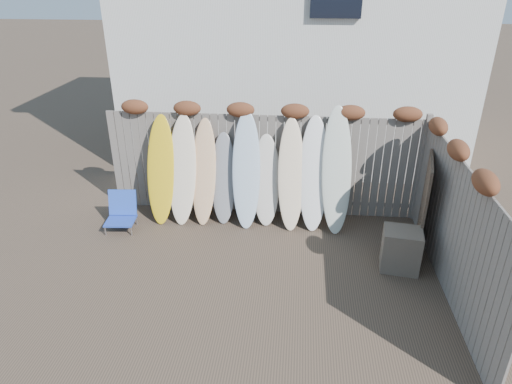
# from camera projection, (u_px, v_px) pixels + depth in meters

# --- Properties ---
(ground) EXTENTS (80.00, 80.00, 0.00)m
(ground) POSITION_uv_depth(u_px,v_px,m) (249.00, 283.00, 7.14)
(ground) COLOR #493A2D
(back_fence) EXTENTS (6.05, 0.28, 2.24)m
(back_fence) POSITION_uv_depth(u_px,v_px,m) (265.00, 156.00, 8.75)
(back_fence) COLOR slate
(back_fence) RESTS_ON ground
(right_fence) EXTENTS (0.28, 4.40, 2.24)m
(right_fence) POSITION_uv_depth(u_px,v_px,m) (455.00, 221.00, 6.60)
(right_fence) COLOR slate
(right_fence) RESTS_ON ground
(house) EXTENTS (8.50, 5.50, 6.33)m
(house) POSITION_uv_depth(u_px,v_px,m) (296.00, 23.00, 11.50)
(house) COLOR silver
(house) RESTS_ON ground
(beach_chair) EXTENTS (0.57, 0.60, 0.70)m
(beach_chair) POSITION_uv_depth(u_px,v_px,m) (122.00, 212.00, 8.56)
(beach_chair) COLOR #2443B5
(beach_chair) RESTS_ON ground
(wooden_crate) EXTENTS (0.66, 0.58, 0.70)m
(wooden_crate) POSITION_uv_depth(u_px,v_px,m) (401.00, 250.00, 7.35)
(wooden_crate) COLOR brown
(wooden_crate) RESTS_ON ground
(lattice_panel) EXTENTS (0.29, 1.09, 1.66)m
(lattice_panel) POSITION_uv_depth(u_px,v_px,m) (424.00, 206.00, 7.69)
(lattice_panel) COLOR brown
(lattice_panel) RESTS_ON ground
(surfboard_0) EXTENTS (0.53, 0.71, 2.01)m
(surfboard_0) POSITION_uv_depth(u_px,v_px,m) (161.00, 170.00, 8.61)
(surfboard_0) COLOR gold
(surfboard_0) RESTS_ON ground
(surfboard_1) EXTENTS (0.57, 0.74, 2.02)m
(surfboard_1) POSITION_uv_depth(u_px,v_px,m) (182.00, 170.00, 8.58)
(surfboard_1) COLOR #F5E1C3
(surfboard_1) RESTS_ON ground
(surfboard_2) EXTENTS (0.50, 0.71, 1.96)m
(surfboard_2) POSITION_uv_depth(u_px,v_px,m) (204.00, 172.00, 8.58)
(surfboard_2) COLOR #FFC18E
(surfboard_2) RESTS_ON ground
(surfboard_3) EXTENTS (0.50, 0.64, 1.69)m
(surfboard_3) POSITION_uv_depth(u_px,v_px,m) (223.00, 178.00, 8.65)
(surfboard_3) COLOR gray
(surfboard_3) RESTS_ON ground
(surfboard_4) EXTENTS (0.57, 0.78, 2.12)m
(surfboard_4) POSITION_uv_depth(u_px,v_px,m) (246.00, 171.00, 8.45)
(surfboard_4) COLOR #ABC3DB
(surfboard_4) RESTS_ON ground
(surfboard_5) EXTENTS (0.56, 0.65, 1.68)m
(surfboard_5) POSITION_uv_depth(u_px,v_px,m) (266.00, 180.00, 8.58)
(surfboard_5) COLOR silver
(surfboard_5) RESTS_ON ground
(surfboard_6) EXTENTS (0.55, 0.76, 2.02)m
(surfboard_6) POSITION_uv_depth(u_px,v_px,m) (291.00, 175.00, 8.39)
(surfboard_6) COLOR #F9DEB9
(surfboard_6) RESTS_ON ground
(surfboard_7) EXTENTS (0.56, 0.75, 2.06)m
(surfboard_7) POSITION_uv_depth(u_px,v_px,m) (314.00, 174.00, 8.38)
(surfboard_7) COLOR white
(surfboard_7) RESTS_ON ground
(surfboard_8) EXTENTS (0.61, 0.84, 2.26)m
(surfboard_8) POSITION_uv_depth(u_px,v_px,m) (337.00, 171.00, 8.27)
(surfboard_8) COLOR beige
(surfboard_8) RESTS_ON ground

